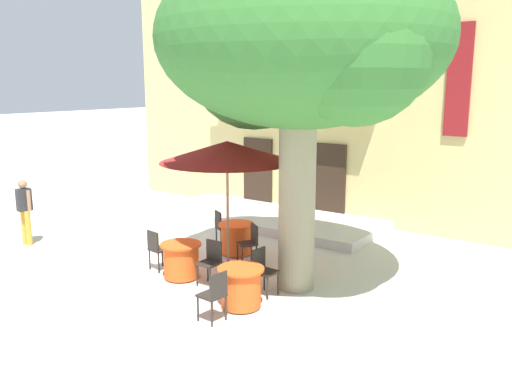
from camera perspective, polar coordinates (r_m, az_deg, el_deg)
The scene contains 15 objects.
ground_plane at distance 13.06m, azimuth -6.72°, elevation -6.69°, with size 120.00×120.00×0.00m, color beige.
building_facade at distance 18.32m, azimuth 7.32°, elevation 10.45°, with size 13.00×5.09×7.50m.
entrance_step_platform at distance 15.97m, azimuth 1.29°, elevation -2.75°, with size 6.75×2.68×0.25m, color silver.
plane_tree at distance 10.40m, azimuth 4.35°, elevation 15.23°, with size 5.77×5.06×6.57m.
cafe_table_near_tree at distance 11.51m, azimuth -7.95°, elevation -7.19°, with size 0.86×0.86×0.76m.
cafe_chair_near_tree_0 at distance 11.05m, azimuth -4.80°, elevation -7.16°, with size 0.41×0.41×0.91m.
cafe_chair_near_tree_1 at distance 12.00m, azimuth -10.45°, elevation -5.79°, with size 0.46×0.46×0.91m.
cafe_table_middle at distance 9.98m, azimuth -1.62°, elevation -10.05°, with size 0.86×0.86×0.76m.
cafe_chair_middle_0 at distance 10.52m, azimuth 0.73°, elevation -8.09°, with size 0.42×0.42×0.91m.
cafe_chair_middle_1 at distance 9.38m, azimuth -4.40°, elevation -10.64°, with size 0.43×0.43×0.91m.
cafe_table_front at distance 12.96m, azimuth -2.10°, elevation -4.93°, with size 0.86×0.86×0.76m.
cafe_chair_front_0 at distance 12.27m, azimuth -0.64°, elevation -5.21°, with size 0.55×0.55×0.91m.
cafe_chair_front_1 at distance 13.57m, azimuth -3.63°, elevation -3.59°, with size 0.55×0.55×0.91m.
cafe_umbrella at distance 11.48m, azimuth -3.09°, elevation 4.24°, with size 2.90×2.90×2.85m.
pedestrian_near_entrance at distance 14.74m, azimuth -23.34°, elevation -1.60°, with size 0.53×0.38×1.69m.
Camera 1 is at (8.41, -9.12, 4.06)m, focal length 37.69 mm.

